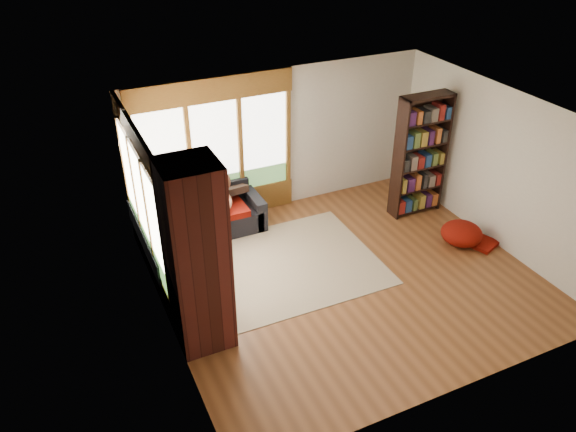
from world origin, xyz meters
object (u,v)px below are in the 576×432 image
object	(u,v)px
bookshelf	(420,156)
dog_tan	(212,196)
brick_chimney	(197,258)
sectional_sofa	(191,235)
area_rug	(280,266)
pouf	(462,233)
dog_brindle	(175,227)

from	to	relation	value
bookshelf	dog_tan	bearing A→B (deg)	169.83
brick_chimney	sectional_sofa	distance (m)	2.32
area_rug	dog_tan	size ratio (longest dim) A/B	2.64
sectional_sofa	area_rug	bearing A→B (deg)	-43.25
area_rug	pouf	world-z (taller)	pouf
sectional_sofa	pouf	xyz separation A→B (m)	(4.17, -1.69, -0.11)
brick_chimney	pouf	world-z (taller)	brick_chimney
area_rug	dog_brindle	world-z (taller)	dog_brindle
pouf	sectional_sofa	bearing A→B (deg)	157.98
bookshelf	dog_tan	world-z (taller)	bookshelf
sectional_sofa	area_rug	xyz separation A→B (m)	(1.12, -1.03, -0.30)
bookshelf	dog_brindle	xyz separation A→B (m)	(-4.42, 0.10, -0.37)
pouf	bookshelf	bearing A→B (deg)	93.70
brick_chimney	bookshelf	distance (m)	4.81
area_rug	dog_brindle	xyz separation A→B (m)	(-1.45, 0.67, 0.74)
pouf	brick_chimney	bearing A→B (deg)	-175.54
dog_brindle	bookshelf	bearing A→B (deg)	-123.43
pouf	dog_brindle	bearing A→B (deg)	163.58
pouf	dog_tan	bearing A→B (deg)	153.18
sectional_sofa	bookshelf	xyz separation A→B (m)	(4.09, -0.46, 0.81)
dog_brindle	brick_chimney	bearing A→B (deg)	143.69
area_rug	dog_tan	distance (m)	1.61
brick_chimney	sectional_sofa	size ratio (longest dim) A/B	1.18
bookshelf	dog_tan	distance (m)	3.70
dog_tan	brick_chimney	bearing A→B (deg)	-158.29
sectional_sofa	pouf	bearing A→B (deg)	-22.84
brick_chimney	dog_tan	world-z (taller)	brick_chimney
pouf	dog_tan	xyz separation A→B (m)	(-3.71, 1.88, 0.63)
area_rug	bookshelf	xyz separation A→B (m)	(2.97, 0.57, 1.11)
area_rug	pouf	size ratio (longest dim) A/B	4.47
pouf	dog_brindle	size ratio (longest dim) A/B	0.80
bookshelf	pouf	xyz separation A→B (m)	(0.08, -1.23, -0.91)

